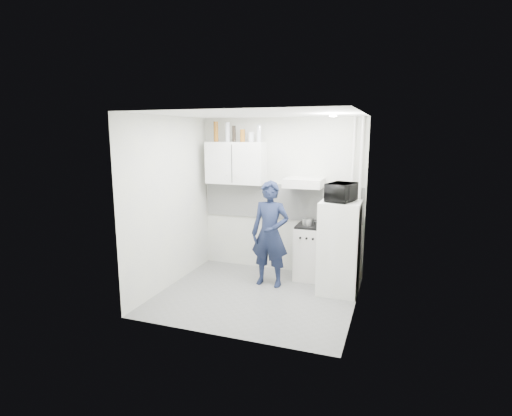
% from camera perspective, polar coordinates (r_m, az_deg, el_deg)
% --- Properties ---
extents(floor, '(2.80, 2.80, 0.00)m').
position_cam_1_polar(floor, '(5.99, 0.03, -12.42)').
color(floor, slate).
rests_on(floor, ground).
extents(ceiling, '(2.80, 2.80, 0.00)m').
position_cam_1_polar(ceiling, '(5.51, 0.03, 13.29)').
color(ceiling, white).
rests_on(ceiling, wall_back).
extents(wall_back, '(2.80, 0.00, 2.80)m').
position_cam_1_polar(wall_back, '(6.78, 3.59, 1.76)').
color(wall_back, beige).
rests_on(wall_back, floor).
extents(wall_left, '(0.00, 2.60, 2.60)m').
position_cam_1_polar(wall_left, '(6.21, -12.22, 0.71)').
color(wall_left, beige).
rests_on(wall_left, floor).
extents(wall_right, '(0.00, 2.60, 2.60)m').
position_cam_1_polar(wall_right, '(5.31, 14.40, -1.05)').
color(wall_right, beige).
rests_on(wall_right, floor).
extents(person, '(0.61, 0.41, 1.64)m').
position_cam_1_polar(person, '(6.16, 2.02, -3.72)').
color(person, '#131A33').
rests_on(person, floor).
extents(stove, '(0.54, 0.54, 0.87)m').
position_cam_1_polar(stove, '(6.59, 8.13, -6.32)').
color(stove, silver).
rests_on(stove, floor).
extents(fridge, '(0.57, 0.57, 1.38)m').
position_cam_1_polar(fridge, '(6.02, 11.79, -5.55)').
color(fridge, white).
rests_on(fridge, floor).
extents(stove_top, '(0.52, 0.52, 0.03)m').
position_cam_1_polar(stove_top, '(6.47, 8.23, -2.51)').
color(stove_top, black).
rests_on(stove_top, stove).
extents(saucepan, '(0.18, 0.18, 0.10)m').
position_cam_1_polar(saucepan, '(6.45, 7.47, -1.93)').
color(saucepan, silver).
rests_on(saucepan, stove_top).
extents(microwave, '(0.55, 0.44, 0.27)m').
position_cam_1_polar(microwave, '(5.85, 12.10, 2.22)').
color(microwave, black).
rests_on(microwave, fridge).
extents(bottle_a, '(0.08, 0.08, 0.34)m').
position_cam_1_polar(bottle_a, '(6.93, -5.74, 10.80)').
color(bottle_a, brown).
rests_on(bottle_a, upper_cabinet).
extents(bottle_c, '(0.08, 0.08, 0.32)m').
position_cam_1_polar(bottle_c, '(6.84, -4.08, 10.75)').
color(bottle_c, '#B2B7BC').
rests_on(bottle_c, upper_cabinet).
extents(bottle_d, '(0.06, 0.06, 0.27)m').
position_cam_1_polar(bottle_d, '(6.79, -3.17, 10.54)').
color(bottle_d, black).
rests_on(bottle_d, upper_cabinet).
extents(canister_a, '(0.08, 0.08, 0.21)m').
position_cam_1_polar(canister_a, '(6.73, -1.93, 10.29)').
color(canister_a, brown).
rests_on(canister_a, upper_cabinet).
extents(canister_b, '(0.08, 0.08, 0.16)m').
position_cam_1_polar(canister_b, '(6.68, -0.70, 10.09)').
color(canister_b, '#B2B7BC').
rests_on(canister_b, upper_cabinet).
extents(bottle_e, '(0.07, 0.07, 0.28)m').
position_cam_1_polar(bottle_e, '(6.63, 0.44, 10.59)').
color(bottle_e, '#B2B7BC').
rests_on(bottle_e, upper_cabinet).
extents(upper_cabinet, '(1.00, 0.35, 0.70)m').
position_cam_1_polar(upper_cabinet, '(6.80, -2.89, 6.46)').
color(upper_cabinet, white).
rests_on(upper_cabinet, wall_back).
extents(range_hood, '(0.60, 0.50, 0.14)m').
position_cam_1_polar(range_hood, '(6.39, 6.88, 3.60)').
color(range_hood, silver).
rests_on(range_hood, wall_back).
extents(backsplash, '(2.74, 0.03, 0.60)m').
position_cam_1_polar(backsplash, '(6.78, 3.55, 0.90)').
color(backsplash, white).
rests_on(backsplash, wall_back).
extents(pipe_a, '(0.05, 0.05, 2.60)m').
position_cam_1_polar(pipe_a, '(6.46, 14.53, 1.00)').
color(pipe_a, silver).
rests_on(pipe_a, floor).
extents(pipe_b, '(0.04, 0.04, 2.60)m').
position_cam_1_polar(pipe_b, '(6.48, 13.47, 1.06)').
color(pipe_b, silver).
rests_on(pipe_b, floor).
extents(ceiling_spot_fixture, '(0.10, 0.10, 0.02)m').
position_cam_1_polar(ceiling_spot_fixture, '(5.46, 10.96, 12.81)').
color(ceiling_spot_fixture, white).
rests_on(ceiling_spot_fixture, ceiling).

